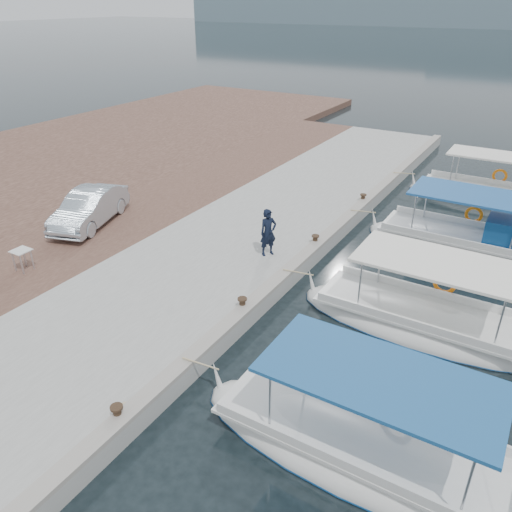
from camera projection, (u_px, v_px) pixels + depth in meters
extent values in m
plane|color=black|center=(224.00, 353.00, 13.46)|extent=(400.00, 400.00, 0.00)
cube|color=#9B9B96|center=(233.00, 248.00, 18.52)|extent=(6.00, 40.00, 0.50)
cube|color=gray|center=(300.00, 259.00, 17.10)|extent=(0.44, 40.00, 0.12)
cube|color=#50332A|center=(133.00, 221.00, 20.80)|extent=(4.00, 40.00, 0.50)
cube|color=slate|center=(380.00, 2.00, 182.28)|extent=(140.00, 40.00, 14.00)
ellipsoid|color=silver|center=(360.00, 454.00, 10.43)|extent=(7.50, 2.35, 1.30)
ellipsoid|color=navy|center=(360.00, 454.00, 10.44)|extent=(7.54, 2.40, 0.22)
cube|color=silver|center=(362.00, 436.00, 10.20)|extent=(6.15, 2.02, 0.08)
cube|color=#1D5694|center=(380.00, 378.00, 9.36)|extent=(4.50, 2.16, 0.08)
cylinder|color=silver|center=(270.00, 403.00, 9.93)|extent=(0.05, 0.05, 1.60)
torus|color=orange|center=(396.00, 392.00, 10.71)|extent=(0.68, 0.12, 0.68)
ellipsoid|color=silver|center=(420.00, 326.00, 14.48)|extent=(7.24, 2.37, 1.30)
ellipsoid|color=navy|center=(420.00, 327.00, 14.49)|extent=(7.28, 2.41, 0.22)
cube|color=silver|center=(422.00, 312.00, 14.25)|extent=(5.94, 2.03, 0.08)
cube|color=white|center=(438.00, 263.00, 13.41)|extent=(4.34, 2.18, 0.08)
cylinder|color=silver|center=(360.00, 286.00, 13.95)|extent=(0.05, 0.05, 1.60)
torus|color=orange|center=(445.00, 284.00, 14.76)|extent=(0.68, 0.12, 0.68)
ellipsoid|color=silver|center=(455.00, 246.00, 19.14)|extent=(6.81, 2.47, 1.30)
ellipsoid|color=navy|center=(455.00, 247.00, 19.15)|extent=(6.84, 2.52, 0.22)
cube|color=silver|center=(457.00, 234.00, 18.91)|extent=(5.58, 2.13, 0.08)
cube|color=#1F569C|center=(471.00, 194.00, 18.08)|extent=(4.08, 2.27, 0.08)
cylinder|color=silver|center=(413.00, 215.00, 18.54)|extent=(0.05, 0.05, 1.60)
torus|color=orange|center=(474.00, 215.00, 19.46)|extent=(0.68, 0.12, 0.68)
cube|color=navy|center=(505.00, 230.00, 17.96)|extent=(1.20, 1.73, 1.00)
ellipsoid|color=silver|center=(485.00, 200.00, 23.53)|extent=(7.19, 2.08, 1.30)
ellipsoid|color=navy|center=(485.00, 200.00, 23.54)|extent=(7.23, 2.12, 0.22)
cube|color=silver|center=(488.00, 190.00, 23.30)|extent=(5.90, 1.79, 0.08)
cube|color=white|center=(500.00, 156.00, 22.46)|extent=(4.32, 1.92, 0.08)
cylinder|color=silver|center=(451.00, 172.00, 23.07)|extent=(0.05, 0.05, 1.60)
torus|color=orange|center=(500.00, 176.00, 23.71)|extent=(0.68, 0.12, 0.68)
cylinder|color=black|center=(117.00, 413.00, 10.65)|extent=(0.18, 0.18, 0.30)
cylinder|color=black|center=(116.00, 407.00, 10.58)|extent=(0.28, 0.28, 0.05)
cylinder|color=black|center=(242.00, 303.00, 14.46)|extent=(0.18, 0.18, 0.30)
cylinder|color=black|center=(242.00, 299.00, 14.39)|extent=(0.28, 0.28, 0.05)
cylinder|color=black|center=(315.00, 240.00, 18.26)|extent=(0.18, 0.18, 0.30)
cylinder|color=black|center=(315.00, 236.00, 18.20)|extent=(0.28, 0.28, 0.05)
cylinder|color=black|center=(363.00, 198.00, 22.07)|extent=(0.18, 0.18, 0.30)
cylinder|color=black|center=(363.00, 195.00, 22.00)|extent=(0.28, 0.28, 0.05)
imported|color=black|center=(268.00, 232.00, 17.18)|extent=(0.67, 0.73, 1.68)
imported|color=silver|center=(89.00, 208.00, 19.62)|extent=(2.65, 4.37, 1.36)
cylinder|color=silver|center=(14.00, 261.00, 16.33)|extent=(0.06, 0.06, 0.70)
cylinder|color=silver|center=(22.00, 264.00, 16.15)|extent=(0.06, 0.06, 0.70)
cylinder|color=silver|center=(24.00, 257.00, 16.63)|extent=(0.06, 0.06, 0.70)
cylinder|color=silver|center=(32.00, 260.00, 16.45)|extent=(0.06, 0.06, 0.70)
cube|color=white|center=(21.00, 251.00, 16.22)|extent=(0.55, 0.55, 0.03)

